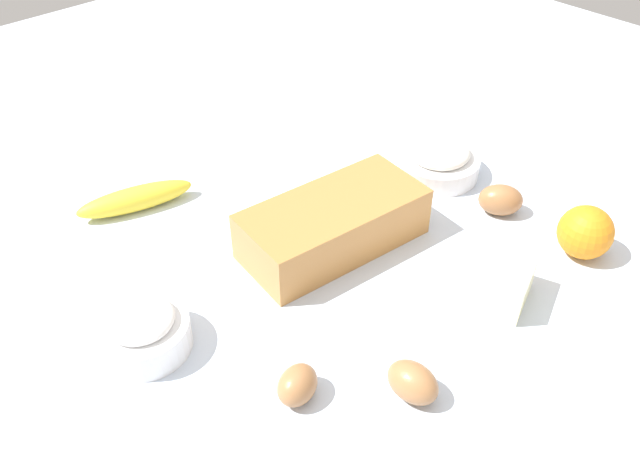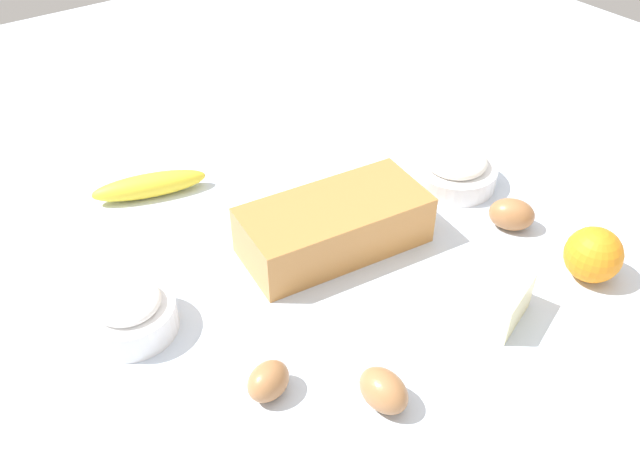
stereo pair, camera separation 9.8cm
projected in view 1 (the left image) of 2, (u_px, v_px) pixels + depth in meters
The scene contains 10 objects.
ground_plane at pixel (320, 254), 1.02m from camera, with size 2.40×2.40×0.02m, color silver.
loaf_pan at pixel (333, 223), 0.99m from camera, with size 0.29×0.16×0.08m.
flour_bowl at pixel (438, 160), 1.15m from camera, with size 0.14×0.14×0.06m.
sugar_bowl at pixel (142, 330), 0.84m from camera, with size 0.12×0.12×0.07m.
banana at pixel (135, 199), 1.08m from camera, with size 0.19×0.04×0.04m, color yellow.
orange_fruit at pixel (585, 232), 0.98m from camera, with size 0.08×0.08×0.08m, color orange.
butter_block at pixel (505, 283), 0.91m from camera, with size 0.09×0.06×0.06m, color #F4EDB2.
egg_near_butter at pixel (413, 382), 0.78m from camera, with size 0.05×0.05×0.07m, color #A66F43.
egg_beside_bowl at pixel (501, 200), 1.06m from camera, with size 0.05×0.05×0.07m, color #9E6A40.
egg_loose at pixel (297, 385), 0.78m from camera, with size 0.04×0.04×0.06m, color #A46E42.
Camera 1 is at (-0.52, -0.56, 0.66)m, focal length 36.97 mm.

